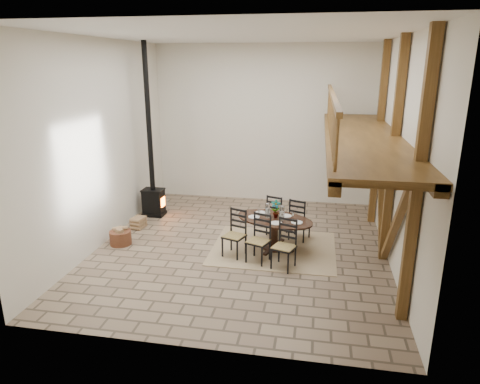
% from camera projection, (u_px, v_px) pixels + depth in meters
% --- Properties ---
extents(ground, '(8.00, 8.00, 0.00)m').
position_uv_depth(ground, '(241.00, 247.00, 10.67)').
color(ground, '#8E785F').
rests_on(ground, ground).
extents(room_shell, '(7.02, 8.02, 5.01)m').
position_uv_depth(room_shell, '(294.00, 128.00, 9.59)').
color(room_shell, silver).
rests_on(room_shell, ground).
extents(rug, '(3.00, 2.50, 0.02)m').
position_uv_depth(rug, '(274.00, 248.00, 10.60)').
color(rug, tan).
rests_on(rug, ground).
extents(dining_table, '(2.29, 2.50, 1.24)m').
position_uv_depth(dining_table, '(272.00, 234.00, 10.38)').
color(dining_table, black).
rests_on(dining_table, ground).
extents(wood_stove, '(0.64, 0.49, 5.00)m').
position_uv_depth(wood_stove, '(152.00, 179.00, 12.59)').
color(wood_stove, black).
rests_on(wood_stove, ground).
extents(log_basket, '(0.54, 0.54, 0.45)m').
position_uv_depth(log_basket, '(121.00, 237.00, 10.80)').
color(log_basket, brown).
rests_on(log_basket, ground).
extents(log_stack, '(0.37, 0.47, 0.32)m').
position_uv_depth(log_stack, '(138.00, 223.00, 11.86)').
color(log_stack, tan).
rests_on(log_stack, ground).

